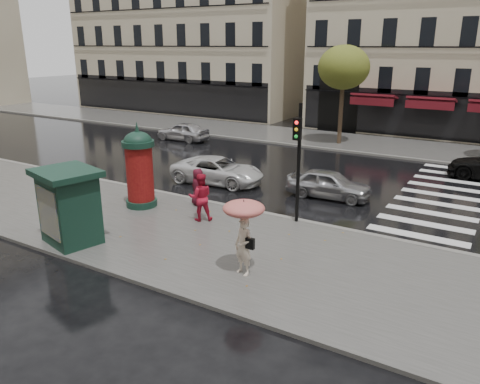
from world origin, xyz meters
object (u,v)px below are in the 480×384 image
Objects in this scene: woman_red at (200,197)px; morris_column at (139,166)px; car_white at (218,170)px; car_silver at (329,184)px; car_far_silver at (183,131)px; newsstand at (69,205)px; traffic_light at (298,152)px; man_burgundy at (198,187)px; woman_umbrella at (244,225)px.

morris_column is (-3.14, 0.08, 0.78)m from woman_red.
morris_column is 5.01m from car_white.
car_far_silver reaches higher than car_silver.
morris_column is 4.13m from newsstand.
traffic_light is 0.97× the size of car_white.
car_white is (-5.61, -0.65, 0.00)m from car_silver.
traffic_light reaches higher than car_far_silver.
man_burgundy is 0.62× the size of newsstand.
car_white is 11.21m from car_far_silver.
car_white is at bearing -101.58° from woman_red.
car_far_silver reaches higher than car_white.
woman_red is 1.17× the size of man_burgundy.
traffic_light reaches higher than man_burgundy.
car_white is (-5.74, 3.19, -2.22)m from traffic_light.
car_white is at bearing 82.39° from morris_column.
car_far_silver is (-9.51, 11.20, -0.25)m from man_burgundy.
traffic_light is (4.38, 0.31, 1.95)m from man_burgundy.
traffic_light is 17.78m from car_far_silver.
newsstand is at bearing 18.49° from woman_red.
man_burgundy reaches higher than car_silver.
man_burgundy is 3.76m from car_white.
traffic_light is at bearing 95.61° from woman_umbrella.
traffic_light reaches higher than newsstand.
man_burgundy reaches higher than car_white.
car_silver is (4.25, 4.15, -0.27)m from man_burgundy.
traffic_light is at bearing 169.39° from woman_red.
traffic_light is at bearing 50.83° from car_far_silver.
woman_umbrella reaches higher than car_far_silver.
newsstand reaches higher than car_far_silver.
newsstand reaches higher than woman_umbrella.
woman_red is 0.73× the size of newsstand.
man_burgundy is 5.95m from car_silver.
morris_column is 0.91× the size of car_far_silver.
car_far_silver is (-7.50, 12.52, -1.16)m from morris_column.
newsstand is (0.56, -4.07, -0.39)m from morris_column.
car_white is (-2.50, 4.91, -0.41)m from woman_red.
man_burgundy is 5.61m from newsstand.
woman_red is 3.24m from morris_column.
woman_red is 6.38m from car_silver.
morris_column reaches higher than car_white.
woman_red is 0.41× the size of traffic_light.
newsstand is at bearing -170.83° from woman_umbrella.
woman_red is at bearing 57.06° from newsstand.
newsstand is 11.15m from car_silver.
woman_umbrella is 6.37m from newsstand.
woman_umbrella is 4.79m from woman_red.
car_silver is at bearing 59.20° from newsstand.
newsstand is (-6.29, -1.02, -0.23)m from woman_umbrella.
morris_column is 6.67m from traffic_light.
woman_umbrella is 0.62× the size of car_silver.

